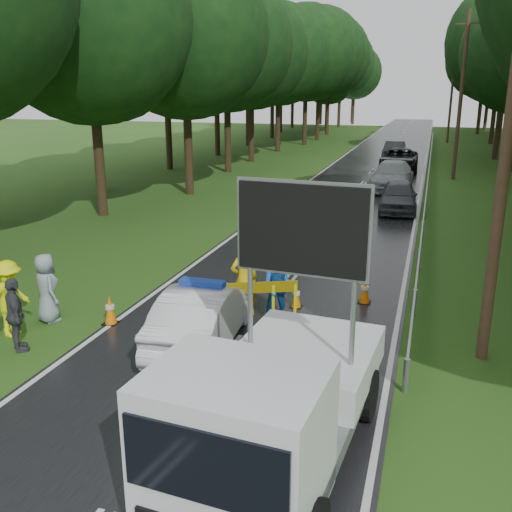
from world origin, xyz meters
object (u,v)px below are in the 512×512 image
at_px(work_truck, 271,406).
at_px(queue_car_second, 391,176).
at_px(civilian, 279,287).
at_px(queue_car_first, 398,196).
at_px(police_sedan, 203,315).
at_px(barrier, 240,294).
at_px(officer, 244,279).
at_px(queue_car_third, 399,160).
at_px(queue_car_fourth, 394,150).

distance_m(work_truck, queue_car_second, 25.99).
distance_m(civilian, queue_car_first, 14.49).
distance_m(police_sedan, barrier, 1.19).
bearing_deg(barrier, civilian, 14.76).
height_order(work_truck, barrier, work_truck).
bearing_deg(barrier, queue_car_first, 55.49).
relative_size(officer, queue_car_second, 0.37).
distance_m(queue_car_third, queue_car_fourth, 7.22).
height_order(officer, queue_car_fourth, officer).
distance_m(work_truck, queue_car_third, 34.04).
distance_m(officer, queue_car_third, 28.37).
height_order(officer, queue_car_second, officer).
relative_size(barrier, queue_car_third, 0.47).
relative_size(barrier, officer, 1.30).
bearing_deg(police_sedan, queue_car_fourth, -97.03).
bearing_deg(queue_car_second, officer, -93.52).
bearing_deg(officer, civilian, 136.59).
relative_size(work_truck, barrier, 2.12).
distance_m(barrier, officer, 0.78).
distance_m(police_sedan, civilian, 2.16).
bearing_deg(work_truck, queue_car_third, 94.97).
xyz_separation_m(officer, queue_car_second, (2.13, 20.24, -0.20)).
relative_size(police_sedan, queue_car_third, 0.77).
distance_m(officer, civilian, 0.94).
relative_size(queue_car_first, queue_car_fourth, 1.01).
bearing_deg(queue_car_first, barrier, -103.13).
distance_m(police_sedan, queue_car_first, 16.38).
height_order(police_sedan, queue_car_first, police_sedan).
bearing_deg(officer, queue_car_third, -130.50).
height_order(queue_car_second, queue_car_fourth, queue_car_second).
bearing_deg(queue_car_first, civilian, -100.50).
xyz_separation_m(barrier, queue_car_first, (2.75, 14.99, -0.15)).
relative_size(queue_car_second, queue_car_fourth, 1.30).
height_order(barrier, officer, officer).
relative_size(police_sedan, queue_car_fourth, 1.03).
height_order(civilian, queue_car_second, civilian).
height_order(queue_car_first, queue_car_fourth, queue_car_first).
bearing_deg(work_truck, police_sedan, 128.79).
xyz_separation_m(barrier, queue_car_second, (1.99, 20.99, -0.09)).
bearing_deg(work_truck, queue_car_fourth, 96.08).
distance_m(queue_car_first, queue_car_third, 14.07).
xyz_separation_m(police_sedan, work_truck, (2.68, -3.94, 0.45)).
xyz_separation_m(officer, civilian, (0.93, -0.12, -0.08)).
bearing_deg(queue_car_third, officer, -95.57).
distance_m(civilian, queue_car_third, 28.43).
bearing_deg(civilian, queue_car_first, 67.75).
relative_size(barrier, queue_car_fourth, 0.62).
distance_m(work_truck, queue_car_fourth, 41.23).
height_order(queue_car_second, queue_car_third, queue_car_second).
relative_size(police_sedan, civilian, 2.36).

